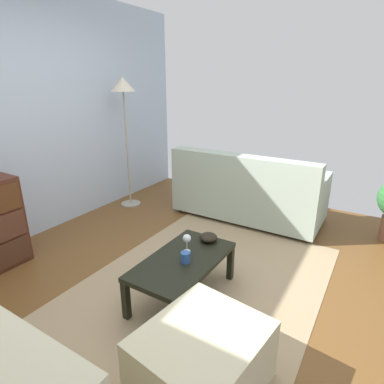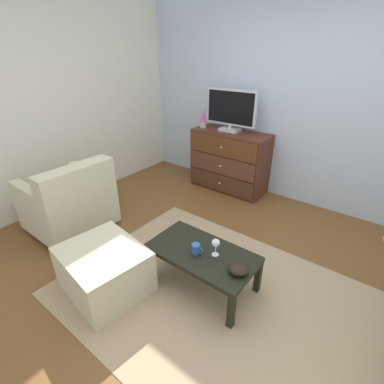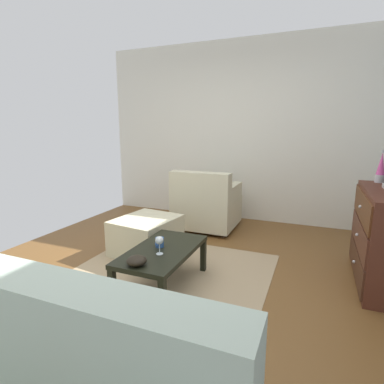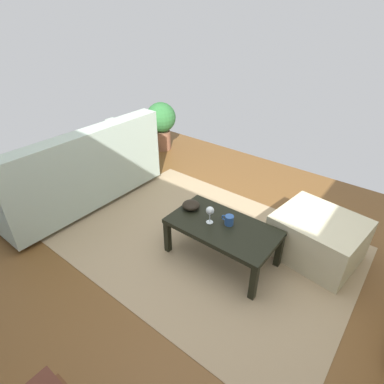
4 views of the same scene
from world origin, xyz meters
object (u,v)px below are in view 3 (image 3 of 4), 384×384
(lava_lamp, at_px, (381,168))
(mug, at_px, (159,242))
(armchair, at_px, (206,204))
(wine_glass, at_px, (159,241))
(ottoman, at_px, (146,235))
(bowl_decorative, at_px, (137,261))
(coffee_table, at_px, (163,254))

(lava_lamp, distance_m, mug, 2.32)
(lava_lamp, xyz_separation_m, armchair, (-0.42, -2.00, -0.66))
(wine_glass, relative_size, ottoman, 0.22)
(wine_glass, distance_m, bowl_decorative, 0.27)
(bowl_decorative, bearing_deg, ottoman, -152.87)
(wine_glass, height_order, armchair, armchair)
(lava_lamp, distance_m, armchair, 2.15)
(bowl_decorative, xyz_separation_m, armchair, (-2.07, -0.17, -0.05))
(bowl_decorative, bearing_deg, armchair, -175.30)
(bowl_decorative, height_order, ottoman, bowl_decorative)
(lava_lamp, height_order, bowl_decorative, lava_lamp)
(bowl_decorative, distance_m, ottoman, 1.15)
(armchair, bearing_deg, lava_lamp, 78.19)
(coffee_table, bearing_deg, lava_lamp, 125.56)
(wine_glass, relative_size, bowl_decorative, 0.99)
(bowl_decorative, bearing_deg, wine_glass, 165.74)
(ottoman, bearing_deg, wine_glass, 37.61)
(bowl_decorative, bearing_deg, coffee_table, 175.07)
(wine_glass, bearing_deg, coffee_table, -163.96)
(mug, distance_m, bowl_decorative, 0.40)
(lava_lamp, height_order, mug, lava_lamp)
(lava_lamp, relative_size, bowl_decorative, 2.08)
(lava_lamp, bearing_deg, mug, -55.69)
(coffee_table, bearing_deg, wine_glass, 16.04)
(wine_glass, relative_size, armchair, 0.19)
(armchair, xyz_separation_m, ottoman, (1.07, -0.35, -0.15))
(armchair, distance_m, ottoman, 1.13)
(coffee_table, relative_size, bowl_decorative, 5.86)
(lava_lamp, xyz_separation_m, coffee_table, (1.29, -1.80, -0.70))
(lava_lamp, bearing_deg, ottoman, -74.61)
(lava_lamp, distance_m, wine_glass, 2.32)
(lava_lamp, xyz_separation_m, bowl_decorative, (1.66, -1.83, -0.62))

